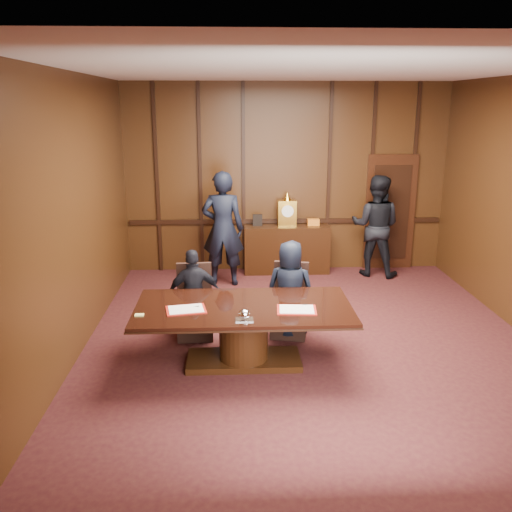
{
  "coord_description": "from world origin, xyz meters",
  "views": [
    {
      "loc": [
        -1.03,
        -6.61,
        3.11
      ],
      "look_at": [
        -0.7,
        0.67,
        1.05
      ],
      "focal_mm": 38.0,
      "sensor_mm": 36.0,
      "label": 1
    }
  ],
  "objects": [
    {
      "name": "signatory_left",
      "position": [
        -1.55,
        0.3,
        0.63
      ],
      "size": [
        0.77,
        0.42,
        1.25
      ],
      "primitive_type": "imported",
      "rotation": [
        0.0,
        0.0,
        3.31
      ],
      "color": "black",
      "rests_on": "ground"
    },
    {
      "name": "chair_right",
      "position": [
        -0.24,
        0.38,
        0.29
      ],
      "size": [
        0.57,
        0.57,
        0.99
      ],
      "rotation": [
        0.0,
        0.0,
        -0.2
      ],
      "color": "black",
      "rests_on": "ground"
    },
    {
      "name": "conference_table",
      "position": [
        -0.9,
        -0.5,
        0.51
      ],
      "size": [
        2.62,
        1.32,
        0.76
      ],
      "color": "black",
      "rests_on": "ground"
    },
    {
      "name": "witness_right",
      "position": [
        1.62,
        3.02,
        0.94
      ],
      "size": [
        1.11,
        1.01,
        1.87
      ],
      "primitive_type": "imported",
      "rotation": [
        0.0,
        0.0,
        2.74
      ],
      "color": "black",
      "rests_on": "ground"
    },
    {
      "name": "signatory_right",
      "position": [
        -0.25,
        0.3,
        0.68
      ],
      "size": [
        0.75,
        0.58,
        1.35
      ],
      "primitive_type": "imported",
      "rotation": [
        0.0,
        0.0,
        2.89
      ],
      "color": "black",
      "rests_on": "ground"
    },
    {
      "name": "room",
      "position": [
        0.07,
        0.14,
        1.72
      ],
      "size": [
        7.0,
        7.04,
        3.5
      ],
      "color": "black",
      "rests_on": "ground"
    },
    {
      "name": "folder_right",
      "position": [
        -0.28,
        -0.68,
        0.77
      ],
      "size": [
        0.48,
        0.36,
        0.02
      ],
      "rotation": [
        0.0,
        0.0,
        -0.08
      ],
      "color": "#A0180E",
      "rests_on": "conference_table"
    },
    {
      "name": "folder_left",
      "position": [
        -1.58,
        -0.62,
        0.77
      ],
      "size": [
        0.51,
        0.41,
        0.02
      ],
      "rotation": [
        0.0,
        0.0,
        0.18
      ],
      "color": "#A0180E",
      "rests_on": "conference_table"
    },
    {
      "name": "notepad",
      "position": [
        -2.1,
        -0.76,
        0.77
      ],
      "size": [
        0.1,
        0.07,
        0.01
      ],
      "primitive_type": "cube",
      "rotation": [
        0.0,
        0.0,
        -0.01
      ],
      "color": "#E3D96F",
      "rests_on": "conference_table"
    },
    {
      "name": "witness_left",
      "position": [
        -1.19,
        2.6,
        1.01
      ],
      "size": [
        0.78,
        0.55,
        2.01
      ],
      "primitive_type": "imported",
      "rotation": [
        0.0,
        0.0,
        3.05
      ],
      "color": "black",
      "rests_on": "ground"
    },
    {
      "name": "sideboard",
      "position": [
        0.0,
        3.26,
        0.49
      ],
      "size": [
        1.6,
        0.45,
        1.54
      ],
      "color": "black",
      "rests_on": "ground"
    },
    {
      "name": "inkstand",
      "position": [
        -0.9,
        -0.95,
        0.81
      ],
      "size": [
        0.2,
        0.14,
        0.12
      ],
      "color": "white",
      "rests_on": "conference_table"
    },
    {
      "name": "chair_left",
      "position": [
        -1.55,
        0.38,
        0.29
      ],
      "size": [
        0.5,
        0.5,
        0.99
      ],
      "rotation": [
        0.0,
        0.0,
        0.05
      ],
      "color": "black",
      "rests_on": "ground"
    }
  ]
}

